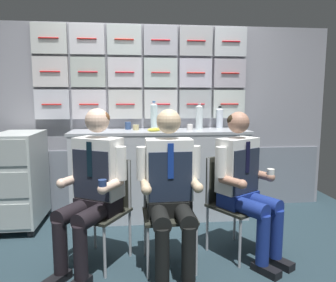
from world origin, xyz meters
name	(u,v)px	position (x,y,z in m)	size (l,w,h in m)	color
ground	(164,268)	(0.00, 0.00, -0.02)	(4.80, 4.80, 0.04)	#21323A
galley_bulkhead	(151,114)	(-0.02, 1.37, 1.14)	(4.20, 0.14, 2.15)	#9796A1
galley_counter	(160,173)	(0.06, 1.09, 0.49)	(1.94, 0.53, 0.97)	#B4B9C1
service_trolley	(21,177)	(-1.38, 0.93, 0.52)	(0.40, 0.65, 0.98)	black
folding_chair_left	(105,199)	(-0.47, 0.20, 0.50)	(0.55, 0.55, 0.82)	#A8AAAF
crew_member_left	(93,182)	(-0.55, 0.06, 0.68)	(0.60, 0.68, 1.25)	black
folding_chair_right	(168,200)	(0.04, 0.10, 0.50)	(0.41, 0.41, 0.82)	#A8AAAF
crew_member_right	(170,185)	(0.04, -0.06, 0.68)	(0.50, 0.61, 1.24)	black
folding_chair_by_counter	(229,194)	(0.59, 0.23, 0.50)	(0.55, 0.55, 0.82)	#A8AAAF
crew_member_by_counter	(245,180)	(0.68, 0.10, 0.66)	(0.58, 0.66, 1.21)	black
water_bottle_tall	(154,116)	(0.00, 1.17, 1.12)	(0.08, 0.08, 0.32)	silver
water_bottle_short	(199,117)	(0.51, 1.14, 1.11)	(0.08, 0.08, 0.30)	silver
water_bottle_clear	(220,118)	(0.78, 1.27, 1.09)	(0.08, 0.08, 0.26)	silver
coffee_cup_spare	(128,126)	(-0.29, 1.22, 1.02)	(0.07, 0.07, 0.08)	navy
coffee_cup_white	(190,127)	(0.38, 1.04, 1.01)	(0.06, 0.06, 0.07)	white
paper_cup_tan	(136,127)	(-0.20, 1.14, 1.00)	(0.07, 0.07, 0.06)	tan
snack_banana	(155,130)	(-0.01, 0.96, 0.99)	(0.17, 0.10, 0.04)	yellow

